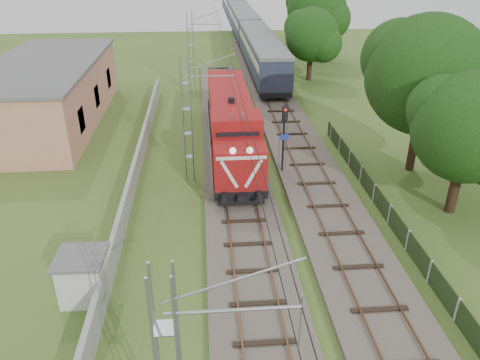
{
  "coord_description": "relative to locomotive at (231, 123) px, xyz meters",
  "views": [
    {
      "loc": [
        -1.99,
        -15.73,
        13.9
      ],
      "look_at": [
        -0.1,
        7.22,
        2.2
      ],
      "focal_mm": 35.0,
      "sensor_mm": 36.0,
      "label": 1
    }
  ],
  "objects": [
    {
      "name": "ground",
      "position": [
        0.0,
        -16.2,
        -2.3
      ],
      "size": [
        140.0,
        140.0,
        0.0
      ],
      "primitive_type": "plane",
      "color": "#3E5B22",
      "rests_on": "ground"
    },
    {
      "name": "track_main",
      "position": [
        0.0,
        -9.2,
        -2.12
      ],
      "size": [
        4.2,
        70.0,
        0.45
      ],
      "color": "#6B6054",
      "rests_on": "ground"
    },
    {
      "name": "track_side",
      "position": [
        5.0,
        3.8,
        -2.12
      ],
      "size": [
        4.2,
        80.0,
        0.45
      ],
      "color": "#6B6054",
      "rests_on": "ground"
    },
    {
      "name": "catenary",
      "position": [
        -2.95,
        -4.2,
        1.75
      ],
      "size": [
        3.31,
        70.0,
        8.0
      ],
      "color": "gray",
      "rests_on": "ground"
    },
    {
      "name": "boundary_wall",
      "position": [
        -6.5,
        -4.2,
        -1.55
      ],
      "size": [
        0.25,
        40.0,
        1.5
      ],
      "primitive_type": "cube",
      "color": "#9E9E99",
      "rests_on": "ground"
    },
    {
      "name": "station_building",
      "position": [
        -15.0,
        7.8,
        0.33
      ],
      "size": [
        8.4,
        20.4,
        5.22
      ],
      "color": "tan",
      "rests_on": "ground"
    },
    {
      "name": "fence",
      "position": [
        8.0,
        -13.2,
        -1.7
      ],
      "size": [
        0.12,
        32.0,
        1.2
      ],
      "color": "black",
      "rests_on": "ground"
    },
    {
      "name": "locomotive",
      "position": [
        0.0,
        0.0,
        0.0
      ],
      "size": [
        3.1,
        17.71,
        4.5
      ],
      "color": "black",
      "rests_on": "ground"
    },
    {
      "name": "coach_rake",
      "position": [
        5.0,
        47.46,
        0.38
      ],
      "size": [
        3.28,
        73.09,
        3.79
      ],
      "color": "black",
      "rests_on": "ground"
    },
    {
      "name": "signal_post",
      "position": [
        3.14,
        -4.12,
        1.03
      ],
      "size": [
        0.54,
        0.42,
        4.85
      ],
      "color": "black",
      "rests_on": "ground"
    },
    {
      "name": "relay_hut",
      "position": [
        -7.4,
        -15.39,
        -1.21
      ],
      "size": [
        2.16,
        2.16,
        2.16
      ],
      "color": "silver",
      "rests_on": "ground"
    },
    {
      "name": "tree_a",
      "position": [
        12.12,
        -9.64,
        2.77
      ],
      "size": [
        6.27,
        5.98,
        8.13
      ],
      "color": "#3C2818",
      "rests_on": "ground"
    },
    {
      "name": "tree_b",
      "position": [
        12.09,
        -4.01,
        4.12
      ],
      "size": [
        7.94,
        7.56,
        10.29
      ],
      "color": "#3C2818",
      "rests_on": "ground"
    },
    {
      "name": "tree_c",
      "position": [
        10.16,
        19.72,
        2.61
      ],
      "size": [
        6.08,
        5.79,
        7.88
      ],
      "color": "#3C2818",
      "rests_on": "ground"
    },
    {
      "name": "tree_d",
      "position": [
        12.85,
        29.38,
        4.04
      ],
      "size": [
        7.84,
        7.46,
        10.16
      ],
      "color": "#3C2818",
      "rests_on": "ground"
    }
  ]
}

